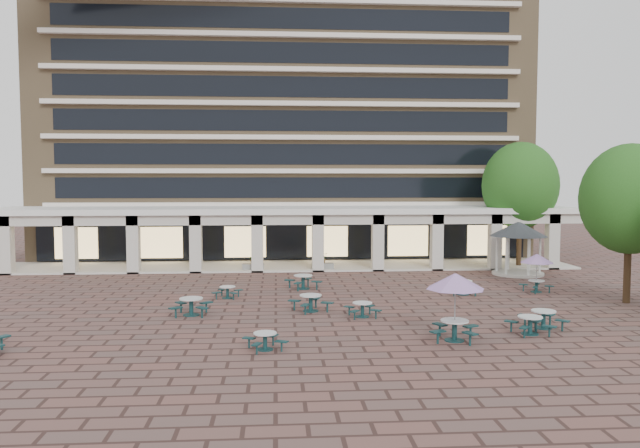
% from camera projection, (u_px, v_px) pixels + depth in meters
% --- Properties ---
extents(ground, '(120.00, 120.00, 0.00)m').
position_uv_depth(ground, '(292.00, 308.00, 31.20)').
color(ground, brown).
rests_on(ground, ground).
extents(apartment_building, '(40.00, 15.50, 25.20)m').
position_uv_depth(apartment_building, '(285.00, 111.00, 55.67)').
color(apartment_building, '#8E7350').
rests_on(apartment_building, ground).
extents(retail_arcade, '(42.00, 6.60, 4.40)m').
position_uv_depth(retail_arcade, '(287.00, 226.00, 45.72)').
color(retail_arcade, white).
rests_on(retail_arcade, ground).
extents(picnic_table_1, '(1.77, 1.77, 0.66)m').
position_uv_depth(picnic_table_1, '(265.00, 340.00, 23.39)').
color(picnic_table_1, '#123738').
rests_on(picnic_table_1, ground).
extents(picnic_table_3, '(1.82, 1.82, 0.75)m').
position_uv_depth(picnic_table_3, '(530.00, 324.00, 25.76)').
color(picnic_table_3, '#123738').
rests_on(picnic_table_3, ground).
extents(picnic_table_5, '(1.65, 1.65, 0.64)m').
position_uv_depth(picnic_table_5, '(228.00, 291.00, 33.68)').
color(picnic_table_5, '#123738').
rests_on(picnic_table_5, ground).
extents(picnic_table_6, '(2.33, 2.33, 2.69)m').
position_uv_depth(picnic_table_6, '(455.00, 284.00, 24.57)').
color(picnic_table_6, '#123738').
rests_on(picnic_table_6, ground).
extents(picnic_table_7, '(1.77, 1.77, 0.78)m').
position_uv_depth(picnic_table_7, '(543.00, 318.00, 26.80)').
color(picnic_table_7, '#123738').
rests_on(picnic_table_7, ground).
extents(picnic_table_8, '(1.92, 1.92, 0.83)m').
position_uv_depth(picnic_table_8, '(191.00, 305.00, 29.38)').
color(picnic_table_8, '#123738').
rests_on(picnic_table_8, ground).
extents(picnic_table_9, '(2.23, 2.23, 0.81)m').
position_uv_depth(picnic_table_9, '(311.00, 301.00, 30.29)').
color(picnic_table_9, '#123738').
rests_on(picnic_table_9, ground).
extents(picnic_table_10, '(1.69, 1.69, 0.69)m').
position_uv_depth(picnic_table_10, '(362.00, 308.00, 29.02)').
color(picnic_table_10, '#123738').
rests_on(picnic_table_10, ground).
extents(picnic_table_11, '(1.89, 1.89, 2.18)m').
position_uv_depth(picnic_table_11, '(537.00, 260.00, 35.41)').
color(picnic_table_11, '#123738').
rests_on(picnic_table_11, ground).
extents(picnic_table_12, '(2.24, 2.24, 0.82)m').
position_uv_depth(picnic_table_12, '(303.00, 281.00, 36.55)').
color(picnic_table_12, '#123738').
rests_on(picnic_table_12, ground).
extents(picnic_table_13, '(1.90, 1.90, 0.80)m').
position_uv_depth(picnic_table_13, '(463.00, 286.00, 34.77)').
color(picnic_table_13, '#123738').
rests_on(picnic_table_13, ground).
extents(gazebo, '(3.83, 3.83, 3.57)m').
position_uv_depth(gazebo, '(519.00, 235.00, 41.96)').
color(gazebo, beige).
rests_on(gazebo, ground).
extents(tree_east_a, '(4.97, 4.97, 8.27)m').
position_uv_depth(tree_east_a, '(630.00, 199.00, 32.07)').
color(tree_east_a, '#432D1A').
rests_on(tree_east_a, ground).
extents(tree_east_c, '(5.51, 5.51, 9.17)m').
position_uv_depth(tree_east_c, '(520.00, 185.00, 45.56)').
color(tree_east_c, '#432D1A').
rests_on(tree_east_c, ground).
extents(planter_left, '(1.50, 0.70, 1.18)m').
position_uv_depth(planter_left, '(253.00, 265.00, 43.84)').
color(planter_left, gray).
rests_on(planter_left, ground).
extents(planter_right, '(1.50, 0.61, 1.25)m').
position_uv_depth(planter_right, '(323.00, 263.00, 44.18)').
color(planter_right, gray).
rests_on(planter_right, ground).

